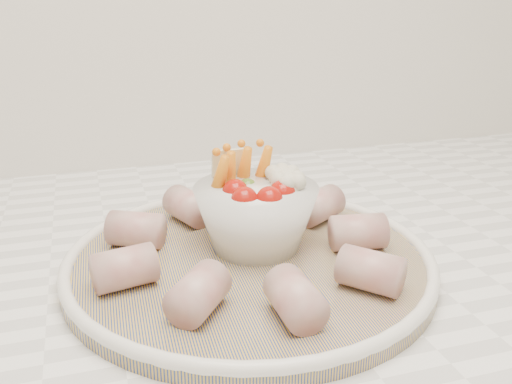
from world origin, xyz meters
name	(u,v)px	position (x,y,z in m)	size (l,w,h in m)	color
serving_platter	(249,260)	(0.13, 1.39, 0.93)	(0.36, 0.36, 0.02)	navy
veggie_bowl	(256,212)	(0.14, 1.41, 0.97)	(0.12, 0.12, 0.10)	white
cured_meat_rolls	(249,239)	(0.13, 1.39, 0.95)	(0.28, 0.28, 0.04)	#B05350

